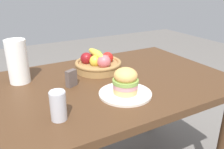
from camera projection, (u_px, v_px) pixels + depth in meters
name	position (u px, v px, depth m)	size (l,w,h in m)	color
dining_table	(107.00, 97.00, 1.37)	(1.40, 0.90, 0.75)	#4C301C
plate	(126.00, 93.00, 1.17)	(0.26, 0.26, 0.01)	silver
sandwich	(126.00, 81.00, 1.14)	(0.13, 0.13, 0.13)	#E5BC75
soda_can	(58.00, 106.00, 0.94)	(0.07, 0.07, 0.13)	silver
fruit_basket	(98.00, 63.00, 1.47)	(0.29, 0.29, 0.14)	#9E7542
paper_towel_roll	(18.00, 62.00, 1.27)	(0.11, 0.11, 0.24)	white
napkin_holder	(71.00, 78.00, 1.25)	(0.06, 0.03, 0.09)	#594C47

